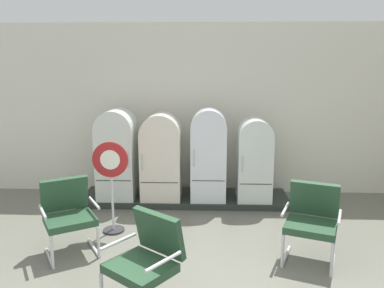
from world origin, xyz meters
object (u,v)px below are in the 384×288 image
refrigerator_2 (208,152)px  armchair_left (68,212)px  armchair_right (312,218)px  armchair_center (147,256)px  sign_stand (112,186)px  refrigerator_3 (254,157)px  refrigerator_0 (117,151)px  refrigerator_1 (161,154)px

refrigerator_2 → armchair_left: (-1.85, -1.88, -0.40)m
armchair_right → armchair_center: 2.22m
refrigerator_2 → sign_stand: refrigerator_2 is taller
refrigerator_3 → refrigerator_2: bearing=179.8°
armchair_left → armchair_center: 1.68m
armchair_right → refrigerator_0: bearing=145.7°
refrigerator_2 → sign_stand: 1.90m
refrigerator_2 → sign_stand: (-1.43, -1.23, -0.25)m
refrigerator_1 → armchair_left: bearing=-118.5°
refrigerator_3 → armchair_right: (0.50, -1.96, -0.31)m
refrigerator_2 → refrigerator_3: 0.81m
refrigerator_2 → armchair_right: 2.39m
refrigerator_2 → armchair_left: refrigerator_2 is taller
armchair_center → sign_stand: (-0.79, 1.80, 0.15)m
sign_stand → refrigerator_3: bearing=28.8°
refrigerator_1 → refrigerator_3: bearing=-0.2°
refrigerator_2 → armchair_right: size_ratio=1.63×
refrigerator_0 → armchair_right: bearing=-34.3°
refrigerator_2 → refrigerator_3: (0.81, -0.00, -0.09)m
armchair_right → sign_stand: (-2.73, 0.73, 0.15)m
armchair_center → refrigerator_3: bearing=64.6°
armchair_left → armchair_center: size_ratio=1.00×
refrigerator_3 → armchair_right: bearing=-75.6°
refrigerator_1 → armchair_right: bearing=-42.5°
refrigerator_3 → armchair_left: size_ratio=1.46×
refrigerator_0 → armchair_center: bearing=-72.0°
refrigerator_2 → armchair_left: 2.67m
refrigerator_1 → refrigerator_2: refrigerator_2 is taller
armchair_left → sign_stand: bearing=56.4°
refrigerator_3 → armchair_center: bearing=-115.4°
refrigerator_0 → armchair_right: 3.58m
refrigerator_3 → sign_stand: bearing=-151.2°
armchair_left → armchair_center: same height
armchair_center → sign_stand: sign_stand is taller
refrigerator_3 → armchair_left: 3.27m
refrigerator_3 → refrigerator_1: bearing=179.8°
armchair_right → armchair_center: bearing=-151.0°
refrigerator_1 → refrigerator_2: size_ratio=0.95×
refrigerator_1 → armchair_center: bearing=-86.2°
sign_stand → refrigerator_2: bearing=40.8°
sign_stand → refrigerator_0: bearing=99.1°
refrigerator_1 → armchair_right: (2.14, -1.96, -0.35)m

